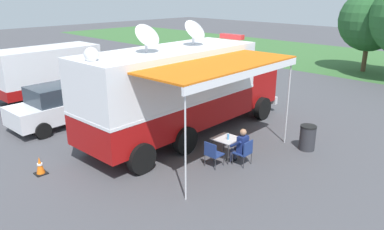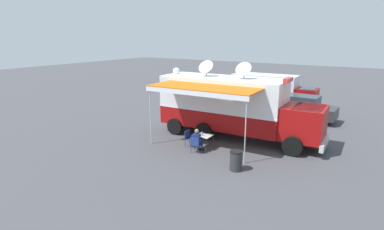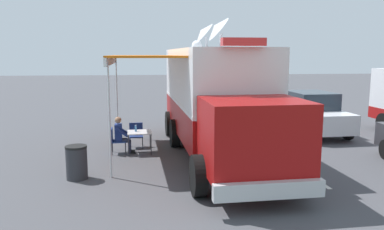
% 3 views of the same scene
% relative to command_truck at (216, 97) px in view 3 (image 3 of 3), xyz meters
% --- Properties ---
extents(ground_plane, '(100.00, 100.00, 0.00)m').
position_rel_command_truck_xyz_m(ground_plane, '(-0.00, -0.75, -1.95)').
color(ground_plane, '#47474C').
extents(lot_stripe, '(0.33, 4.80, 0.01)m').
position_rel_command_truck_xyz_m(lot_stripe, '(-2.17, 1.26, -1.94)').
color(lot_stripe, silver).
rests_on(lot_stripe, ground).
extents(command_truck, '(5.19, 9.59, 4.53)m').
position_rel_command_truck_xyz_m(command_truck, '(0.00, 0.00, 0.00)').
color(command_truck, '#9E0F0F').
rests_on(command_truck, ground).
extents(folding_table, '(0.83, 0.83, 0.73)m').
position_rel_command_truck_xyz_m(folding_table, '(2.52, -0.49, -1.27)').
color(folding_table, silver).
rests_on(folding_table, ground).
extents(water_bottle, '(0.07, 0.07, 0.22)m').
position_rel_command_truck_xyz_m(water_bottle, '(2.64, -0.55, -1.11)').
color(water_bottle, '#4C99D8').
rests_on(water_bottle, folding_table).
extents(folding_chair_at_table, '(0.50, 0.50, 0.87)m').
position_rel_command_truck_xyz_m(folding_chair_at_table, '(3.32, -0.50, -1.43)').
color(folding_chair_at_table, navy).
rests_on(folding_chair_at_table, ground).
extents(folding_chair_beside_table, '(0.50, 0.50, 0.87)m').
position_rel_command_truck_xyz_m(folding_chair_beside_table, '(2.66, -1.34, -1.43)').
color(folding_chair_beside_table, navy).
rests_on(folding_chair_beside_table, ground).
extents(seated_responder, '(0.67, 0.57, 1.25)m').
position_rel_command_truck_xyz_m(seated_responder, '(3.13, -0.51, -1.30)').
color(seated_responder, navy).
rests_on(seated_responder, ground).
extents(trash_bin, '(0.57, 0.57, 0.91)m').
position_rel_command_truck_xyz_m(trash_bin, '(4.13, 2.13, -1.49)').
color(trash_bin, '#2D2D33').
rests_on(trash_bin, ground).
extents(traffic_cone, '(0.36, 0.36, 0.58)m').
position_rel_command_truck_xyz_m(traffic_cone, '(-0.82, -5.51, -1.67)').
color(traffic_cone, black).
rests_on(traffic_cone, ground).
extents(car_far_corner, '(2.16, 4.27, 1.76)m').
position_rel_command_truck_xyz_m(car_far_corner, '(-4.59, -2.93, -1.07)').
color(car_far_corner, silver).
rests_on(car_far_corner, ground).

